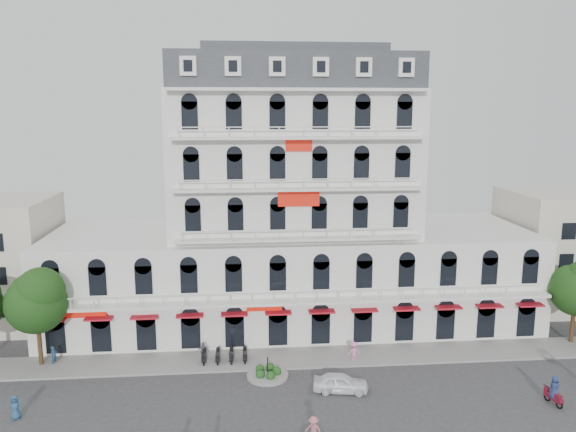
{
  "coord_description": "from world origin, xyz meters",
  "views": [
    {
      "loc": [
        -5.0,
        -34.12,
        20.24
      ],
      "look_at": [
        -1.07,
        10.0,
        11.85
      ],
      "focal_mm": 35.0,
      "sensor_mm": 36.0,
      "label": 1
    }
  ],
  "objects": [
    {
      "name": "ground",
      "position": [
        0.0,
        0.0,
        0.0
      ],
      "size": [
        120.0,
        120.0,
        0.0
      ],
      "primitive_type": "plane",
      "color": "#38383A",
      "rests_on": "ground"
    },
    {
      "name": "sidewalk",
      "position": [
        0.0,
        9.0,
        0.08
      ],
      "size": [
        53.0,
        4.0,
        0.16
      ],
      "primitive_type": "cube",
      "color": "gray",
      "rests_on": "ground"
    },
    {
      "name": "main_building",
      "position": [
        0.0,
        18.0,
        9.96
      ],
      "size": [
        45.0,
        15.0,
        25.8
      ],
      "color": "silver",
      "rests_on": "ground"
    },
    {
      "name": "flank_building_east",
      "position": [
        30.0,
        20.0,
        6.0
      ],
      "size": [
        14.0,
        10.0,
        12.0
      ],
      "primitive_type": "cube",
      "color": "beige",
      "rests_on": "ground"
    },
    {
      "name": "traffic_island",
      "position": [
        -3.0,
        6.0,
        0.26
      ],
      "size": [
        3.2,
        3.2,
        1.6
      ],
      "color": "gray",
      "rests_on": "ground"
    },
    {
      "name": "parked_scooter_row",
      "position": [
        -6.35,
        8.8,
        0.0
      ],
      "size": [
        4.4,
        1.8,
        1.1
      ],
      "primitive_type": null,
      "color": "black",
      "rests_on": "ground"
    },
    {
      "name": "tree_west_inner",
      "position": [
        -20.95,
        9.48,
        5.68
      ],
      "size": [
        4.76,
        4.76,
        8.25
      ],
      "color": "#382314",
      "rests_on": "ground"
    },
    {
      "name": "parked_car",
      "position": [
        2.19,
        3.27,
        0.68
      ],
      "size": [
        4.23,
        2.25,
        1.37
      ],
      "primitive_type": "imported",
      "rotation": [
        0.0,
        0.0,
        1.41
      ],
      "color": "white",
      "rests_on": "ground"
    },
    {
      "name": "rider_east",
      "position": [
        16.64,
        0.11,
        1.06
      ],
      "size": [
        0.71,
        1.68,
        2.13
      ],
      "rotation": [
        0.0,
        0.0,
        1.82
      ],
      "color": "maroon",
      "rests_on": "ground"
    },
    {
      "name": "rider_center",
      "position": [
        -0.74,
        -3.66,
        1.16
      ],
      "size": [
        1.45,
        1.17,
        2.2
      ],
      "rotation": [
        0.0,
        0.0,
        5.66
      ],
      "color": "black",
      "rests_on": "ground"
    },
    {
      "name": "pedestrian_left",
      "position": [
        -20.0,
        1.51,
        0.83
      ],
      "size": [
        0.88,
        0.63,
        1.66
      ],
      "primitive_type": "imported",
      "rotation": [
        0.0,
        0.0,
        0.14
      ],
      "color": "navy",
      "rests_on": "ground"
    },
    {
      "name": "pedestrian_mid",
      "position": [
        -8.11,
        9.5,
        0.76
      ],
      "size": [
        0.89,
        0.38,
        1.52
      ],
      "primitive_type": "imported",
      "rotation": [
        0.0,
        0.0,
        3.15
      ],
      "color": "#525259",
      "rests_on": "ground"
    },
    {
      "name": "pedestrian_right",
      "position": [
        4.15,
        8.08,
        0.84
      ],
      "size": [
        1.2,
        0.84,
        1.68
      ],
      "primitive_type": "imported",
      "rotation": [
        0.0,
        0.0,
        3.36
      ],
      "color": "pink",
      "rests_on": "ground"
    },
    {
      "name": "pedestrian_far",
      "position": [
        -20.0,
        9.5,
        0.81
      ],
      "size": [
        0.63,
        0.71,
        1.63
      ],
      "primitive_type": "imported",
      "rotation": [
        0.0,
        0.0,
        1.04
      ],
      "color": "navy",
      "rests_on": "ground"
    }
  ]
}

